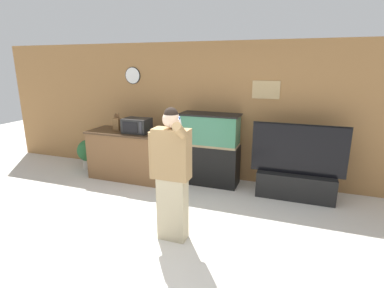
{
  "coord_description": "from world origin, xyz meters",
  "views": [
    {
      "loc": [
        1.46,
        -2.77,
        2.2
      ],
      "look_at": [
        0.01,
        1.26,
        1.05
      ],
      "focal_mm": 28.0,
      "sensor_mm": 36.0,
      "label": 1
    }
  ],
  "objects_px": {
    "microwave": "(137,126)",
    "tv_on_stand": "(296,177)",
    "person_standing": "(171,173)",
    "potted_plant": "(89,152)",
    "aquarium_on_stand": "(209,149)",
    "knife_block": "(117,124)",
    "counter_island": "(131,155)"
  },
  "relations": [
    {
      "from": "microwave",
      "to": "potted_plant",
      "type": "xyz_separation_m",
      "value": [
        -1.37,
        0.24,
        -0.72
      ]
    },
    {
      "from": "tv_on_stand",
      "to": "potted_plant",
      "type": "xyz_separation_m",
      "value": [
        -4.25,
        0.07,
        -0.01
      ]
    },
    {
      "from": "counter_island",
      "to": "aquarium_on_stand",
      "type": "distance_m",
      "value": 1.56
    },
    {
      "from": "tv_on_stand",
      "to": "person_standing",
      "type": "distance_m",
      "value": 2.39
    },
    {
      "from": "tv_on_stand",
      "to": "potted_plant",
      "type": "distance_m",
      "value": 4.26
    },
    {
      "from": "person_standing",
      "to": "potted_plant",
      "type": "bearing_deg",
      "value": 145.81
    },
    {
      "from": "microwave",
      "to": "tv_on_stand",
      "type": "height_order",
      "value": "tv_on_stand"
    },
    {
      "from": "counter_island",
      "to": "microwave",
      "type": "distance_m",
      "value": 0.64
    },
    {
      "from": "microwave",
      "to": "person_standing",
      "type": "relative_size",
      "value": 0.29
    },
    {
      "from": "knife_block",
      "to": "aquarium_on_stand",
      "type": "height_order",
      "value": "aquarium_on_stand"
    },
    {
      "from": "counter_island",
      "to": "microwave",
      "type": "relative_size",
      "value": 3.31
    },
    {
      "from": "person_standing",
      "to": "potted_plant",
      "type": "relative_size",
      "value": 2.74
    },
    {
      "from": "aquarium_on_stand",
      "to": "tv_on_stand",
      "type": "bearing_deg",
      "value": -4.94
    },
    {
      "from": "aquarium_on_stand",
      "to": "tv_on_stand",
      "type": "height_order",
      "value": "aquarium_on_stand"
    },
    {
      "from": "counter_island",
      "to": "tv_on_stand",
      "type": "xyz_separation_m",
      "value": [
        3.08,
        0.12,
        -0.1
      ]
    },
    {
      "from": "knife_block",
      "to": "microwave",
      "type": "bearing_deg",
      "value": -9.64
    },
    {
      "from": "knife_block",
      "to": "tv_on_stand",
      "type": "relative_size",
      "value": 0.22
    },
    {
      "from": "aquarium_on_stand",
      "to": "tv_on_stand",
      "type": "relative_size",
      "value": 0.88
    },
    {
      "from": "microwave",
      "to": "aquarium_on_stand",
      "type": "xyz_separation_m",
      "value": [
        1.34,
        0.3,
        -0.41
      ]
    },
    {
      "from": "knife_block",
      "to": "tv_on_stand",
      "type": "xyz_separation_m",
      "value": [
        3.38,
        0.08,
        -0.7
      ]
    },
    {
      "from": "potted_plant",
      "to": "microwave",
      "type": "bearing_deg",
      "value": -10.04
    },
    {
      "from": "microwave",
      "to": "aquarium_on_stand",
      "type": "bearing_deg",
      "value": 12.73
    },
    {
      "from": "person_standing",
      "to": "tv_on_stand",
      "type": "bearing_deg",
      "value": 51.27
    },
    {
      "from": "counter_island",
      "to": "knife_block",
      "type": "bearing_deg",
      "value": 172.26
    },
    {
      "from": "knife_block",
      "to": "potted_plant",
      "type": "xyz_separation_m",
      "value": [
        -0.87,
        0.16,
        -0.71
      ]
    },
    {
      "from": "potted_plant",
      "to": "tv_on_stand",
      "type": "bearing_deg",
      "value": -1.0
    },
    {
      "from": "counter_island",
      "to": "aquarium_on_stand",
      "type": "xyz_separation_m",
      "value": [
        1.53,
        0.26,
        0.19
      ]
    },
    {
      "from": "person_standing",
      "to": "aquarium_on_stand",
      "type": "bearing_deg",
      "value": 92.65
    },
    {
      "from": "person_standing",
      "to": "microwave",
      "type": "bearing_deg",
      "value": 130.75
    },
    {
      "from": "knife_block",
      "to": "potted_plant",
      "type": "height_order",
      "value": "knife_block"
    },
    {
      "from": "person_standing",
      "to": "counter_island",
      "type": "bearing_deg",
      "value": 133.63
    },
    {
      "from": "potted_plant",
      "to": "aquarium_on_stand",
      "type": "bearing_deg",
      "value": 1.28
    }
  ]
}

